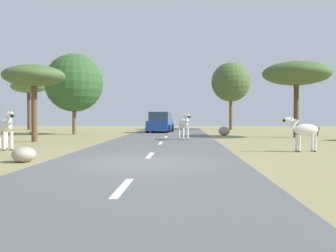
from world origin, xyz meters
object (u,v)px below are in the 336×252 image
object	(u,v)px
car_0	(160,123)
tree_4	(296,74)
rock_0	(224,131)
rock_3	(32,133)
zebra_1	(304,130)
tree_5	(34,77)
tree_1	(231,82)
zebra_2	(6,127)
tree_2	(29,87)
zebra_0	(184,124)
car_1	(163,122)
rock_2	(24,155)
tree_6	(74,83)

from	to	relation	value
car_0	tree_4	world-z (taller)	tree_4
rock_0	rock_3	distance (m)	14.63
zebra_1	tree_5	distance (m)	14.35
tree_1	rock_0	distance (m)	13.16
zebra_1	tree_4	xyz separation A→B (m)	(2.75, 10.41, 3.39)
tree_5	tree_4	bearing A→B (deg)	17.70
zebra_2	tree_2	distance (m)	25.03
zebra_0	car_1	size ratio (longest dim) A/B	0.35
zebra_0	car_0	world-z (taller)	car_0
tree_2	rock_3	distance (m)	11.91
rock_3	rock_2	bearing A→B (deg)	-68.61
tree_6	car_1	bearing A→B (deg)	61.86
zebra_2	tree_5	xyz separation A→B (m)	(-0.84, 5.13, 2.61)
zebra_2	tree_1	world-z (taller)	tree_1
tree_5	rock_2	xyz separation A→B (m)	(3.32, -9.18, -3.36)
zebra_2	rock_2	xyz separation A→B (m)	(2.48, -4.04, -0.75)
tree_6	rock_0	xyz separation A→B (m)	(11.53, -1.14, -3.67)
tree_5	car_0	bearing A→B (deg)	62.47
rock_0	tree_5	bearing A→B (deg)	-146.36
zebra_0	zebra_2	world-z (taller)	zebra_2
car_1	tree_2	world-z (taller)	tree_2
tree_4	tree_5	distance (m)	16.56
tree_4	rock_2	xyz separation A→B (m)	(-12.44, -14.21, -4.01)
tree_1	tree_2	bearing A→B (deg)	-175.88
zebra_2	tree_6	size ratio (longest dim) A/B	0.26
tree_1	tree_5	bearing A→B (deg)	-123.98
tree_5	rock_3	size ratio (longest dim) A/B	9.86
zebra_2	tree_6	bearing A→B (deg)	-125.99
tree_2	rock_0	distance (m)	22.18
tree_4	rock_2	bearing A→B (deg)	-131.21
car_1	tree_1	distance (m)	8.34
car_1	car_0	bearing A→B (deg)	93.23
zebra_1	car_0	size ratio (longest dim) A/B	0.34
tree_1	zebra_1	bearing A→B (deg)	-90.51
car_1	rock_3	bearing A→B (deg)	55.02
zebra_2	rock_2	distance (m)	4.80
zebra_1	car_1	size ratio (longest dim) A/B	0.35
car_1	rock_0	world-z (taller)	car_1
tree_4	tree_6	xyz separation A→B (m)	(-16.04, 3.60, -0.24)
tree_5	rock_3	distance (m)	9.27
car_1	tree_4	size ratio (longest dim) A/B	0.87
tree_6	rock_2	distance (m)	18.55
tree_6	rock_3	world-z (taller)	tree_6
tree_6	rock_2	xyz separation A→B (m)	(3.60, -17.81, -3.77)
tree_4	rock_2	size ratio (longest dim) A/B	6.65
zebra_0	car_0	bearing A→B (deg)	-99.77
zebra_2	rock_2	size ratio (longest dim) A/B	2.17
car_0	tree_6	size ratio (longest dim) A/B	0.71
rock_2	tree_2	bearing A→B (deg)	112.13
tree_2	tree_1	bearing A→B (deg)	4.12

